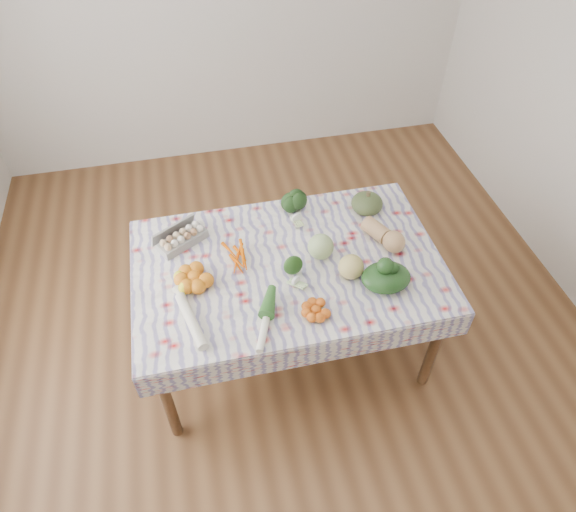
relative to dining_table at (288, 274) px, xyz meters
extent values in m
plane|color=brown|center=(0.00, 0.00, -0.68)|extent=(4.50, 4.50, 0.00)
cube|color=brown|center=(0.00, 0.00, 0.05)|extent=(1.60, 1.00, 0.04)
cylinder|color=brown|center=(-0.74, -0.44, -0.32)|extent=(0.06, 0.06, 0.71)
cylinder|color=brown|center=(0.74, -0.44, -0.32)|extent=(0.06, 0.06, 0.71)
cylinder|color=brown|center=(-0.74, 0.44, -0.32)|extent=(0.06, 0.06, 0.71)
cylinder|color=brown|center=(0.74, 0.44, -0.32)|extent=(0.06, 0.06, 0.71)
cube|color=silver|center=(0.00, 0.00, 0.08)|extent=(1.66, 1.06, 0.01)
cube|color=#989894|center=(-0.54, 0.27, 0.12)|extent=(0.30, 0.24, 0.07)
cube|color=#E95D00|center=(-0.26, 0.10, 0.10)|extent=(0.21, 0.19, 0.03)
ellipsoid|color=#1D3C17|center=(0.11, 0.35, 0.15)|extent=(0.17, 0.15, 0.13)
ellipsoid|color=#3D4D28|center=(0.55, 0.31, 0.14)|extent=(0.21, 0.21, 0.12)
sphere|color=#9EBE78|center=(0.18, 0.02, 0.15)|extent=(0.18, 0.18, 0.14)
ellipsoid|color=tan|center=(0.56, 0.05, 0.15)|extent=(0.23, 0.29, 0.12)
cube|color=orange|center=(-0.50, -0.03, 0.13)|extent=(0.34, 0.34, 0.09)
ellipsoid|color=#214C17|center=(-0.02, -0.12, 0.13)|extent=(0.19, 0.19, 0.10)
cube|color=#D25C14|center=(0.06, -0.36, 0.11)|extent=(0.19, 0.19, 0.05)
sphere|color=tan|center=(0.30, -0.16, 0.15)|extent=(0.18, 0.18, 0.13)
ellipsoid|color=#163313|center=(0.46, -0.26, 0.14)|extent=(0.27, 0.23, 0.11)
cylinder|color=white|center=(-0.54, -0.29, 0.11)|extent=(0.14, 0.36, 0.05)
cylinder|color=white|center=(-0.19, -0.36, 0.10)|extent=(0.17, 0.35, 0.04)
camera|label=1|loc=(-0.41, -1.84, 2.11)|focal=32.00mm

